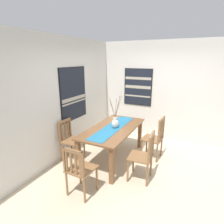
{
  "coord_description": "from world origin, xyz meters",
  "views": [
    {
      "loc": [
        -3.34,
        -0.94,
        2.23
      ],
      "look_at": [
        0.14,
        0.78,
        1.1
      ],
      "focal_mm": 29.74,
      "sensor_mm": 36.0,
      "label": 1
    }
  ],
  "objects_px": {
    "dining_table": "(113,132)",
    "chair_3": "(155,137)",
    "centerpiece_vase": "(115,123)",
    "chair_0": "(71,139)",
    "painting_on_side_wall": "(138,87)",
    "chair_1": "(79,169)",
    "painting_on_back_wall": "(73,94)",
    "chair_2": "(143,156)"
  },
  "relations": [
    {
      "from": "chair_2",
      "to": "chair_1",
      "type": "bearing_deg",
      "value": 136.72
    },
    {
      "from": "centerpiece_vase",
      "to": "chair_1",
      "type": "xyz_separation_m",
      "value": [
        -1.31,
        0.02,
        -0.4
      ]
    },
    {
      "from": "chair_0",
      "to": "chair_2",
      "type": "relative_size",
      "value": 0.96
    },
    {
      "from": "chair_2",
      "to": "chair_3",
      "type": "relative_size",
      "value": 0.96
    },
    {
      "from": "chair_1",
      "to": "centerpiece_vase",
      "type": "bearing_deg",
      "value": -1.08
    },
    {
      "from": "chair_1",
      "to": "painting_on_back_wall",
      "type": "bearing_deg",
      "value": 39.03
    },
    {
      "from": "chair_0",
      "to": "chair_3",
      "type": "relative_size",
      "value": 0.93
    },
    {
      "from": "chair_0",
      "to": "chair_1",
      "type": "height_order",
      "value": "chair_0"
    },
    {
      "from": "chair_1",
      "to": "chair_2",
      "type": "xyz_separation_m",
      "value": [
        0.87,
        -0.82,
        0.02
      ]
    },
    {
      "from": "dining_table",
      "to": "painting_on_side_wall",
      "type": "xyz_separation_m",
      "value": [
        1.69,
        0.03,
        0.78
      ]
    },
    {
      "from": "dining_table",
      "to": "chair_2",
      "type": "relative_size",
      "value": 1.87
    },
    {
      "from": "centerpiece_vase",
      "to": "chair_1",
      "type": "relative_size",
      "value": 0.79
    },
    {
      "from": "centerpiece_vase",
      "to": "chair_1",
      "type": "distance_m",
      "value": 1.37
    },
    {
      "from": "painting_on_back_wall",
      "to": "chair_1",
      "type": "bearing_deg",
      "value": -140.97
    },
    {
      "from": "dining_table",
      "to": "painting_on_back_wall",
      "type": "bearing_deg",
      "value": 88.29
    },
    {
      "from": "chair_1",
      "to": "chair_2",
      "type": "relative_size",
      "value": 0.94
    },
    {
      "from": "chair_2",
      "to": "painting_on_side_wall",
      "type": "distance_m",
      "value": 2.48
    },
    {
      "from": "centerpiece_vase",
      "to": "painting_on_back_wall",
      "type": "bearing_deg",
      "value": 88.36
    },
    {
      "from": "chair_0",
      "to": "dining_table",
      "type": "bearing_deg",
      "value": -63.74
    },
    {
      "from": "chair_1",
      "to": "chair_3",
      "type": "xyz_separation_m",
      "value": [
        1.76,
        -0.82,
        0.03
      ]
    },
    {
      "from": "chair_3",
      "to": "painting_on_back_wall",
      "type": "distance_m",
      "value": 2.14
    },
    {
      "from": "centerpiece_vase",
      "to": "chair_0",
      "type": "bearing_deg",
      "value": 115.08
    },
    {
      "from": "chair_1",
      "to": "painting_on_back_wall",
      "type": "distance_m",
      "value": 1.96
    },
    {
      "from": "chair_2",
      "to": "centerpiece_vase",
      "type": "bearing_deg",
      "value": 61.0
    },
    {
      "from": "dining_table",
      "to": "painting_on_side_wall",
      "type": "height_order",
      "value": "painting_on_side_wall"
    },
    {
      "from": "centerpiece_vase",
      "to": "painting_on_side_wall",
      "type": "relative_size",
      "value": 0.67
    },
    {
      "from": "chair_0",
      "to": "painting_on_side_wall",
      "type": "relative_size",
      "value": 0.87
    },
    {
      "from": "chair_3",
      "to": "chair_1",
      "type": "bearing_deg",
      "value": 155.13
    },
    {
      "from": "chair_2",
      "to": "chair_3",
      "type": "distance_m",
      "value": 0.89
    },
    {
      "from": "chair_1",
      "to": "painting_on_back_wall",
      "type": "xyz_separation_m",
      "value": [
        1.34,
        1.08,
        0.93
      ]
    },
    {
      "from": "dining_table",
      "to": "centerpiece_vase",
      "type": "bearing_deg",
      "value": -89.92
    },
    {
      "from": "centerpiece_vase",
      "to": "chair_3",
      "type": "distance_m",
      "value": 0.98
    },
    {
      "from": "chair_0",
      "to": "chair_1",
      "type": "bearing_deg",
      "value": -135.08
    },
    {
      "from": "dining_table",
      "to": "chair_3",
      "type": "distance_m",
      "value": 0.96
    },
    {
      "from": "dining_table",
      "to": "centerpiece_vase",
      "type": "xyz_separation_m",
      "value": [
        0.0,
        -0.05,
        0.23
      ]
    },
    {
      "from": "centerpiece_vase",
      "to": "chair_0",
      "type": "relative_size",
      "value": 0.77
    },
    {
      "from": "chair_1",
      "to": "chair_2",
      "type": "bearing_deg",
      "value": -43.28
    },
    {
      "from": "painting_on_side_wall",
      "to": "chair_1",
      "type": "bearing_deg",
      "value": -179.08
    },
    {
      "from": "chair_2",
      "to": "chair_3",
      "type": "xyz_separation_m",
      "value": [
        0.89,
        0.0,
        0.02
      ]
    },
    {
      "from": "chair_1",
      "to": "chair_3",
      "type": "distance_m",
      "value": 1.94
    },
    {
      "from": "dining_table",
      "to": "centerpiece_vase",
      "type": "height_order",
      "value": "centerpiece_vase"
    },
    {
      "from": "centerpiece_vase",
      "to": "painting_on_side_wall",
      "type": "distance_m",
      "value": 1.78
    }
  ]
}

